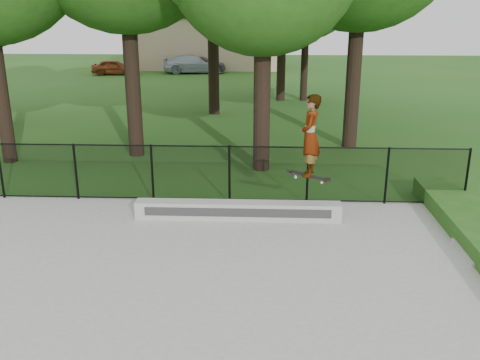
{
  "coord_description": "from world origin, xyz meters",
  "views": [
    {
      "loc": [
        2.86,
        -7.15,
        4.92
      ],
      "look_at": [
        2.35,
        4.2,
        1.2
      ],
      "focal_mm": 40.0,
      "sensor_mm": 36.0,
      "label": 1
    }
  ],
  "objects": [
    {
      "name": "car_a",
      "position": [
        -8.26,
        32.63,
        0.56
      ],
      "size": [
        3.37,
        1.63,
        1.12
      ],
      "primitive_type": "imported",
      "rotation": [
        0.0,
        0.0,
        1.67
      ],
      "color": "brown",
      "rests_on": "ground"
    },
    {
      "name": "ground",
      "position": [
        0.0,
        0.0,
        0.0
      ],
      "size": [
        100.0,
        100.0,
        0.0
      ],
      "primitive_type": "plane",
      "color": "#1E4F16",
      "rests_on": "ground"
    },
    {
      "name": "car_c",
      "position": [
        -2.48,
        33.85,
        0.67
      ],
      "size": [
        4.5,
        2.48,
        1.35
      ],
      "primitive_type": "imported",
      "rotation": [
        0.0,
        0.0,
        1.71
      ],
      "color": "#99A5AD",
      "rests_on": "ground"
    },
    {
      "name": "concrete_slab",
      "position": [
        0.0,
        0.0,
        0.03
      ],
      "size": [
        14.0,
        12.0,
        0.06
      ],
      "primitive_type": "cube",
      "color": "gray",
      "rests_on": "ground"
    },
    {
      "name": "car_b",
      "position": [
        -1.94,
        33.99,
        0.59
      ],
      "size": [
        3.3,
        1.45,
        1.18
      ],
      "primitive_type": "imported",
      "rotation": [
        0.0,
        0.0,
        1.51
      ],
      "color": "black",
      "rests_on": "ground"
    },
    {
      "name": "grind_ledge",
      "position": [
        2.27,
        4.7,
        0.27
      ],
      "size": [
        4.88,
        0.4,
        0.43
      ],
      "primitive_type": "cube",
      "color": "#B6B6B1",
      "rests_on": "concrete_slab"
    },
    {
      "name": "distant_building",
      "position": [
        -2.0,
        38.0,
        2.16
      ],
      "size": [
        12.4,
        6.4,
        4.3
      ],
      "color": "tan",
      "rests_on": "ground"
    },
    {
      "name": "chainlink_fence",
      "position": [
        0.0,
        5.9,
        0.81
      ],
      "size": [
        16.06,
        0.06,
        1.5
      ],
      "color": "black",
      "rests_on": "concrete_slab"
    },
    {
      "name": "skater_airborne",
      "position": [
        3.91,
        4.66,
        2.1
      ],
      "size": [
        0.82,
        0.75,
        2.06
      ],
      "color": "black",
      "rests_on": "ground"
    }
  ]
}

